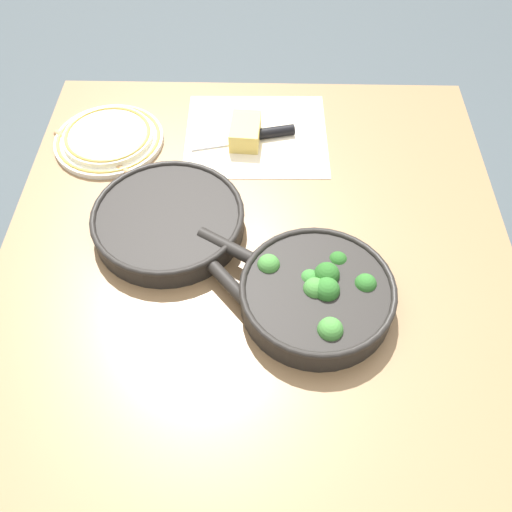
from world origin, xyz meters
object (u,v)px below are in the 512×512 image
at_px(grater_knife, 258,135).
at_px(skillet_broccoli, 317,293).
at_px(skillet_eggs, 169,221).
at_px(dinner_plate_stack, 109,138).
at_px(cheese_block, 245,132).
at_px(wooden_spoon, 135,176).

bearing_deg(grater_knife, skillet_broccoli, 90.59).
bearing_deg(skillet_eggs, dinner_plate_stack, 173.29).
bearing_deg(skillet_broccoli, dinner_plate_stack, -12.30).
height_order(skillet_broccoli, grater_knife, skillet_broccoli).
relative_size(grater_knife, dinner_plate_stack, 0.97).
xyz_separation_m(skillet_broccoli, grater_knife, (0.44, 0.11, -0.02)).
relative_size(skillet_broccoli, cheese_block, 3.46).
relative_size(skillet_eggs, dinner_plate_stack, 1.46).
relative_size(skillet_eggs, wooden_spoon, 1.03).
relative_size(skillet_broccoli, wooden_spoon, 1.03).
bearing_deg(cheese_block, grater_knife, -78.50).
bearing_deg(skillet_broccoli, cheese_block, -41.06).
height_order(skillet_broccoli, dinner_plate_stack, skillet_broccoli).
bearing_deg(cheese_block, dinner_plate_stack, 92.71).
xyz_separation_m(skillet_broccoli, cheese_block, (0.44, 0.14, -0.01)).
bearing_deg(wooden_spoon, dinner_plate_stack, 157.77).
bearing_deg(skillet_eggs, skillet_broccoli, 18.82).
relative_size(wooden_spoon, grater_knife, 1.45).
relative_size(skillet_broccoli, dinner_plate_stack, 1.46).
height_order(grater_knife, dinner_plate_stack, dinner_plate_stack).
bearing_deg(cheese_block, wooden_spoon, 119.96).
bearing_deg(wooden_spoon, cheese_block, 64.51).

